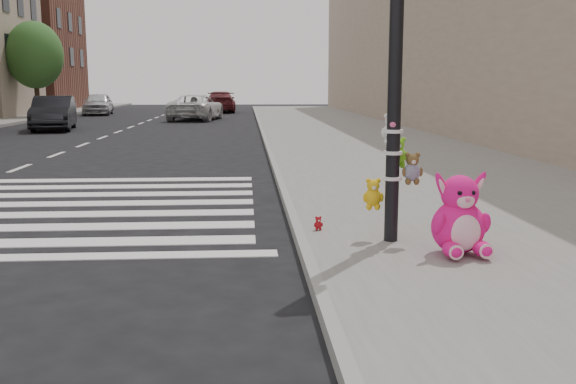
{
  "coord_description": "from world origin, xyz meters",
  "views": [
    {
      "loc": [
        0.89,
        -5.53,
        1.97
      ],
      "look_at": [
        1.37,
        1.73,
        0.75
      ],
      "focal_mm": 40.0,
      "sensor_mm": 36.0,
      "label": 1
    }
  ],
  "objects_px": {
    "red_teddy": "(318,223)",
    "pink_bunny": "(460,220)",
    "signal_pole": "(395,100)",
    "car_white_near": "(196,107)",
    "car_dark_far": "(54,113)"
  },
  "relations": [
    {
      "from": "signal_pole",
      "to": "car_dark_far",
      "type": "bearing_deg",
      "value": 115.22
    },
    {
      "from": "pink_bunny",
      "to": "car_white_near",
      "type": "height_order",
      "value": "car_white_near"
    },
    {
      "from": "signal_pole",
      "to": "pink_bunny",
      "type": "relative_size",
      "value": 4.33
    },
    {
      "from": "pink_bunny",
      "to": "car_dark_far",
      "type": "bearing_deg",
      "value": 111.51
    },
    {
      "from": "red_teddy",
      "to": "car_white_near",
      "type": "height_order",
      "value": "car_white_near"
    },
    {
      "from": "pink_bunny",
      "to": "car_white_near",
      "type": "relative_size",
      "value": 0.18
    },
    {
      "from": "red_teddy",
      "to": "car_dark_far",
      "type": "relative_size",
      "value": 0.04
    },
    {
      "from": "signal_pole",
      "to": "red_teddy",
      "type": "distance_m",
      "value": 1.86
    },
    {
      "from": "red_teddy",
      "to": "pink_bunny",
      "type": "bearing_deg",
      "value": -51.58
    },
    {
      "from": "signal_pole",
      "to": "car_white_near",
      "type": "height_order",
      "value": "signal_pole"
    },
    {
      "from": "car_dark_far",
      "to": "car_white_near",
      "type": "height_order",
      "value": "car_dark_far"
    },
    {
      "from": "signal_pole",
      "to": "car_white_near",
      "type": "xyz_separation_m",
      "value": [
        -4.48,
        29.11,
        -1.09
      ]
    },
    {
      "from": "car_white_near",
      "to": "signal_pole",
      "type": "bearing_deg",
      "value": 107.64
    },
    {
      "from": "signal_pole",
      "to": "red_teddy",
      "type": "relative_size",
      "value": 22.07
    },
    {
      "from": "pink_bunny",
      "to": "red_teddy",
      "type": "distance_m",
      "value": 1.9
    }
  ]
}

